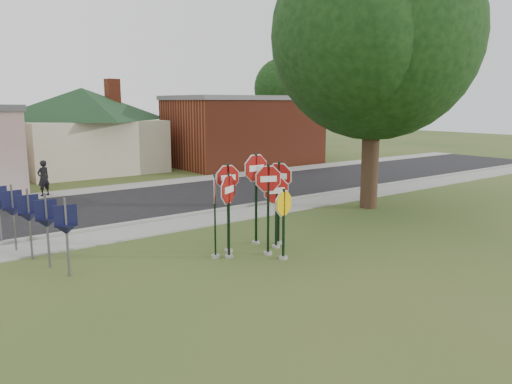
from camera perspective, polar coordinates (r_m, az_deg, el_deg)
ground at (r=13.69m, az=3.42°, el=-8.10°), size 120.00×120.00×0.00m
sidewalk_near at (r=18.05m, az=-8.03°, el=-3.57°), size 60.00×1.60×0.06m
road at (r=22.00m, az=-13.77°, el=-1.30°), size 60.00×7.00×0.04m
sidewalk_far at (r=25.95m, az=-17.58°, el=0.25°), size 60.00×1.60×0.06m
curb at (r=18.89m, az=-9.52°, el=-2.87°), size 60.00×0.20×0.14m
stop_sign_center at (r=14.00m, az=1.40°, el=-0.53°), size 0.98×0.38×2.71m
stop_sign_yellow at (r=13.70m, az=3.18°, el=-2.80°), size 0.97×0.25×2.08m
stop_sign_left at (r=13.76m, az=-3.15°, el=-1.27°), size 1.00×0.57×2.51m
stop_sign_right at (r=14.73m, az=2.34°, el=-1.14°), size 1.07×0.31×2.30m
stop_sign_back_right at (r=15.08m, az=0.01°, el=0.97°), size 1.16×0.24×2.93m
stop_sign_back_left at (r=14.26m, az=-3.21°, el=-0.46°), size 0.99×0.24×2.69m
stop_sign_far_right at (r=15.09m, az=2.62°, el=0.17°), size 0.64×0.91×2.66m
stop_sign_far_left at (r=13.80m, az=-4.73°, el=-1.51°), size 0.56×0.88×2.45m
route_sign_row at (r=14.99m, az=-24.51°, el=-2.56°), size 1.43×4.63×2.00m
building_house at (r=33.53m, az=-19.18°, el=8.53°), size 11.60×11.60×6.20m
building_brick at (r=35.02m, az=-1.34°, el=7.10°), size 10.20×6.20×4.75m
oak_tree at (r=20.99m, az=13.45°, el=17.05°), size 11.82×11.22×11.01m
bg_tree_right at (r=47.07m, az=3.25°, el=11.74°), size 5.60×5.60×8.40m
pedestrian at (r=24.88m, az=-23.12°, el=1.48°), size 0.70×0.59×1.64m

